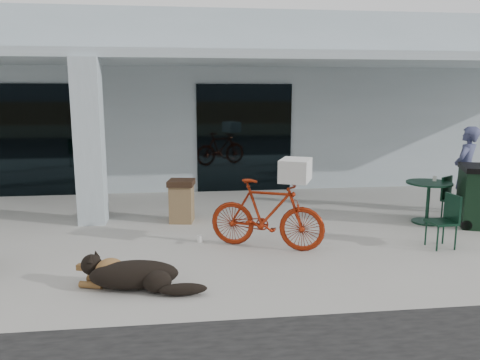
{
  "coord_description": "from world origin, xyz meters",
  "views": [
    {
      "loc": [
        0.25,
        -6.76,
        2.47
      ],
      "look_at": [
        1.21,
        1.1,
        1.0
      ],
      "focal_mm": 35.0,
      "sensor_mm": 36.0,
      "label": 1
    }
  ],
  "objects": [
    {
      "name": "storefront_glass_right",
      "position": [
        1.8,
        4.98,
        1.35
      ],
      "size": [
        2.4,
        0.06,
        2.7
      ],
      "primitive_type": "cube",
      "color": "black",
      "rests_on": "ground"
    },
    {
      "name": "cup_near_dog",
      "position": [
        0.5,
        0.84,
        0.06
      ],
      "size": [
        0.12,
        0.12,
        0.11
      ],
      "primitive_type": "cylinder",
      "rotation": [
        0.0,
        0.0,
        0.34
      ],
      "color": "white",
      "rests_on": "ground"
    },
    {
      "name": "building",
      "position": [
        0.0,
        8.5,
        2.25
      ],
      "size": [
        22.0,
        7.0,
        4.5
      ],
      "primitive_type": "cube",
      "color": "silver",
      "rests_on": "ground"
    },
    {
      "name": "ground",
      "position": [
        0.0,
        0.0,
        0.0
      ],
      "size": [
        80.0,
        80.0,
        0.0
      ],
      "primitive_type": "plane",
      "color": "#A6A49C",
      "rests_on": "ground"
    },
    {
      "name": "column",
      "position": [
        -1.5,
        2.3,
        1.56
      ],
      "size": [
        0.5,
        0.5,
        3.12
      ],
      "primitive_type": "cube",
      "color": "silver",
      "rests_on": "ground"
    },
    {
      "name": "bicycle",
      "position": [
        1.56,
        0.4,
        0.56
      ],
      "size": [
        1.93,
        1.25,
        1.13
      ],
      "primitive_type": "imported",
      "rotation": [
        0.0,
        0.0,
        1.15
      ],
      "color": "maroon",
      "rests_on": "ground"
    },
    {
      "name": "cafe_chair_far_a",
      "position": [
        5.46,
        1.5,
        0.44
      ],
      "size": [
        0.57,
        0.58,
        0.88
      ],
      "primitive_type": null,
      "rotation": [
        0.0,
        0.0,
        0.6
      ],
      "color": "#113222",
      "rests_on": "ground"
    },
    {
      "name": "storefront_glass_left",
      "position": [
        -3.2,
        4.98,
        1.35
      ],
      "size": [
        2.8,
        0.06,
        2.7
      ],
      "primitive_type": "cube",
      "color": "black",
      "rests_on": "ground"
    },
    {
      "name": "dog",
      "position": [
        -0.41,
        -1.0,
        0.22
      ],
      "size": [
        1.37,
        0.8,
        0.43
      ],
      "primitive_type": null,
      "rotation": [
        0.0,
        0.0,
        -0.3
      ],
      "color": "black",
      "rests_on": "ground"
    },
    {
      "name": "laundry_basket",
      "position": [
        1.97,
        0.22,
        1.3
      ],
      "size": [
        0.64,
        0.71,
        0.35
      ],
      "primitive_type": "cube",
      "rotation": [
        0.0,
        0.0,
        1.15
      ],
      "color": "white",
      "rests_on": "bicycle"
    },
    {
      "name": "wheeled_bin",
      "position": [
        5.77,
        1.2,
        0.57
      ],
      "size": [
        1.0,
        1.1,
        1.15
      ],
      "primitive_type": null,
      "rotation": [
        0.0,
        0.0,
        -0.39
      ],
      "color": "black",
      "rests_on": "ground"
    },
    {
      "name": "overhang",
      "position": [
        0.0,
        3.6,
        3.21
      ],
      "size": [
        22.0,
        2.8,
        0.18
      ],
      "primitive_type": "cube",
      "color": "silver",
      "rests_on": "column"
    },
    {
      "name": "cup_on_table",
      "position": [
        5.07,
        1.6,
        0.85
      ],
      "size": [
        0.08,
        0.08,
        0.1
      ],
      "primitive_type": "cylinder",
      "rotation": [
        0.0,
        0.0,
        -0.06
      ],
      "color": "white",
      "rests_on": "cafe_table_far"
    },
    {
      "name": "cafe_table_far",
      "position": [
        4.91,
        1.51,
        0.4
      ],
      "size": [
        0.9,
        0.9,
        0.8
      ],
      "primitive_type": null,
      "rotation": [
        0.0,
        0.0,
        -0.06
      ],
      "color": "#113222",
      "rests_on": "ground"
    },
    {
      "name": "trash_receptacle",
      "position": [
        0.2,
        2.16,
        0.41
      ],
      "size": [
        0.56,
        0.56,
        0.83
      ],
      "primitive_type": null,
      "rotation": [
        0.0,
        0.0,
        -0.17
      ],
      "color": "brown",
      "rests_on": "ground"
    },
    {
      "name": "person",
      "position": [
        6.08,
        2.2,
        0.9
      ],
      "size": [
        0.79,
        0.74,
        1.81
      ],
      "primitive_type": "imported",
      "rotation": [
        0.0,
        0.0,
        3.78
      ],
      "color": "#41466D",
      "rests_on": "ground"
    },
    {
      "name": "cafe_chair_far_b",
      "position": [
        4.37,
        0.08,
        0.44
      ],
      "size": [
        0.46,
        0.43,
        0.88
      ],
      "primitive_type": null,
      "rotation": [
        0.0,
        0.0,
        -1.5
      ],
      "color": "#113222",
      "rests_on": "ground"
    }
  ]
}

